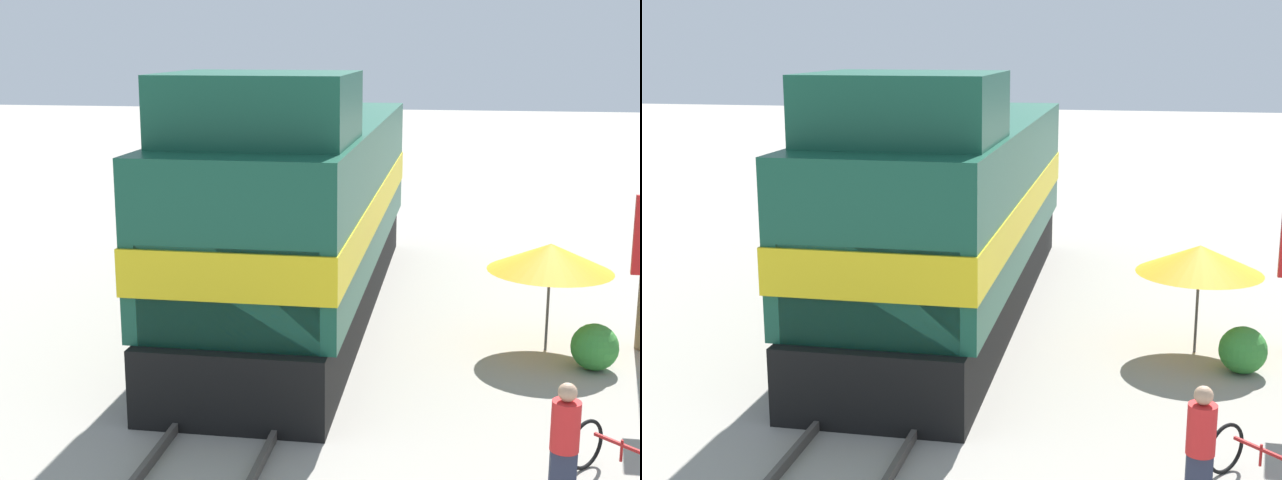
# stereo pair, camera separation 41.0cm
# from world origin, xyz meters

# --- Properties ---
(ground_plane) EXTENTS (120.00, 120.00, 0.00)m
(ground_plane) POSITION_xyz_m (0.00, 0.00, 0.00)
(ground_plane) COLOR gray
(rail_near) EXTENTS (0.08, 33.67, 0.15)m
(rail_near) POSITION_xyz_m (-0.72, 0.00, 0.07)
(rail_near) COLOR #4C4742
(rail_near) RESTS_ON ground_plane
(rail_far) EXTENTS (0.08, 33.67, 0.15)m
(rail_far) POSITION_xyz_m (0.72, 0.00, 0.07)
(rail_far) COLOR #4C4742
(rail_far) RESTS_ON ground_plane
(locomotive) EXTENTS (3.15, 12.31, 4.97)m
(locomotive) POSITION_xyz_m (0.00, 3.89, 2.12)
(locomotive) COLOR black
(locomotive) RESTS_ON ground_plane
(vendor_umbrella) EXTENTS (2.21, 2.21, 1.96)m
(vendor_umbrella) POSITION_xyz_m (4.76, 2.57, 1.71)
(vendor_umbrella) COLOR #4C4C4C
(vendor_umbrella) RESTS_ON ground_plane
(shrub_cluster) EXTENTS (0.80, 0.80, 0.80)m
(shrub_cluster) POSITION_xyz_m (5.48, 1.67, 0.40)
(shrub_cluster) COLOR #388C38
(shrub_cluster) RESTS_ON ground_plane
(person_bystander) EXTENTS (0.34, 0.34, 1.60)m
(person_bystander) POSITION_xyz_m (4.48, -3.20, 0.86)
(person_bystander) COLOR #2D3347
(person_bystander) RESTS_ON ground_plane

